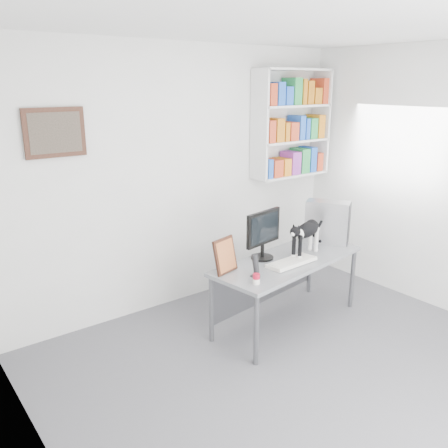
% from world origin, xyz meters
% --- Properties ---
extents(room, '(4.01, 4.01, 2.70)m').
position_xyz_m(room, '(0.00, 0.00, 1.35)').
color(room, '#525257').
rests_on(room, ground).
extents(bookshelf, '(1.03, 0.28, 1.24)m').
position_xyz_m(bookshelf, '(1.40, 1.85, 1.85)').
color(bookshelf, silver).
rests_on(bookshelf, room).
extents(wall_art, '(0.52, 0.04, 0.42)m').
position_xyz_m(wall_art, '(-1.30, 1.97, 1.90)').
color(wall_art, '#432215').
rests_on(wall_art, room).
extents(desk, '(1.70, 0.85, 0.68)m').
position_xyz_m(desk, '(0.46, 0.89, 0.34)').
color(desk, slate).
rests_on(desk, room).
extents(monitor, '(0.48, 0.29, 0.48)m').
position_xyz_m(monitor, '(0.27, 1.05, 0.92)').
color(monitor, black).
rests_on(monitor, desk).
extents(keyboard, '(0.52, 0.22, 0.04)m').
position_xyz_m(keyboard, '(0.39, 0.78, 0.70)').
color(keyboard, silver).
rests_on(keyboard, desk).
extents(pc_tower, '(0.40, 0.48, 0.44)m').
position_xyz_m(pc_tower, '(1.15, 1.02, 0.90)').
color(pc_tower, '#ACACB0').
rests_on(pc_tower, desk).
extents(speaker, '(0.13, 0.13, 0.21)m').
position_xyz_m(speaker, '(-0.07, 0.76, 0.78)').
color(speaker, black).
rests_on(speaker, desk).
extents(leaning_print, '(0.28, 0.17, 0.33)m').
position_xyz_m(leaning_print, '(-0.22, 1.00, 0.84)').
color(leaning_print, '#432215').
rests_on(leaning_print, desk).
extents(soup_can, '(0.07, 0.07, 0.09)m').
position_xyz_m(soup_can, '(-0.17, 0.63, 0.72)').
color(soup_can, '#AB0E26').
rests_on(soup_can, desk).
extents(cat, '(0.58, 0.30, 0.35)m').
position_xyz_m(cat, '(0.67, 0.86, 0.85)').
color(cat, black).
rests_on(cat, desk).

